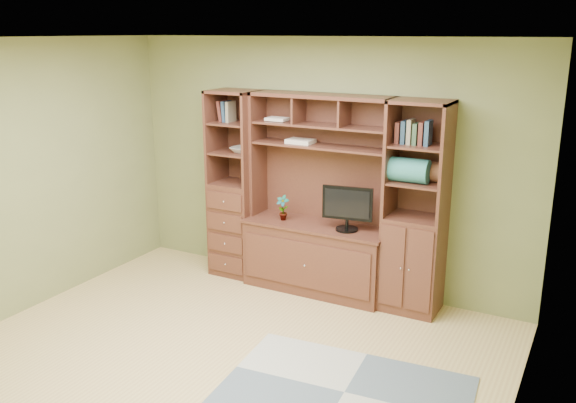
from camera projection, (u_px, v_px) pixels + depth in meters
The scene contains 11 objects.
room at pixel (212, 213), 4.67m from camera, with size 4.60×4.10×2.64m.
center_hutch at pixel (316, 197), 6.19m from camera, with size 1.54×0.53×2.05m, color #4F281B.
left_tower at pixel (236, 184), 6.68m from camera, with size 0.50×0.45×2.05m, color #4F281B.
right_tower at pixel (416, 209), 5.76m from camera, with size 0.55×0.45×2.05m, color #4F281B.
rug at pixel (344, 393), 4.62m from camera, with size 1.84×1.23×0.01m, color gray.
monitor at pixel (348, 200), 6.00m from camera, with size 0.51×0.22×0.62m, color black.
orchid at pixel (283, 208), 6.38m from camera, with size 0.14×0.10×0.27m, color #B34C3C.
magazines at pixel (301, 141), 6.23m from camera, with size 0.27×0.20×0.04m, color beige.
bowl at pixel (242, 150), 6.53m from camera, with size 0.24×0.24×0.06m, color beige.
blanket_teal at pixel (408, 170), 5.65m from camera, with size 0.39×0.23×0.23m, color teal.
blanket_red at pixel (427, 171), 5.70m from camera, with size 0.34×0.19×0.19m, color brown.
Camera 1 is at (2.62, -3.67, 2.66)m, focal length 38.00 mm.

